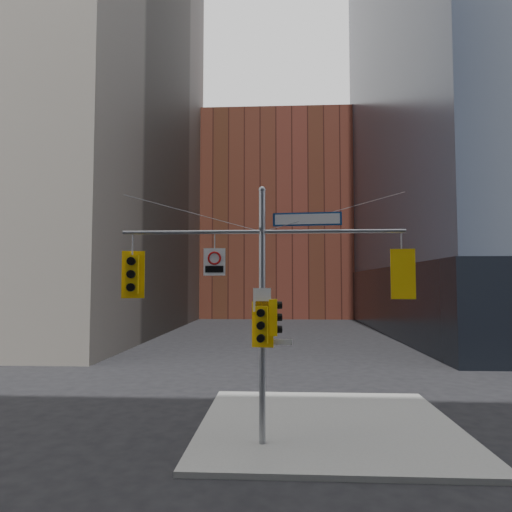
# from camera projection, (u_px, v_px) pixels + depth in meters

# --- Properties ---
(ground) EXTENTS (160.00, 160.00, 0.00)m
(ground) POSITION_uv_depth(u_px,v_px,m) (259.00, 480.00, 10.51)
(ground) COLOR black
(ground) RESTS_ON ground
(sidewalk_corner) EXTENTS (8.00, 8.00, 0.15)m
(sidewalk_corner) POSITION_uv_depth(u_px,v_px,m) (328.00, 425.00, 14.40)
(sidewalk_corner) COLOR gray
(sidewalk_corner) RESTS_ON ground
(brick_midrise) EXTENTS (26.00, 20.00, 28.00)m
(brick_midrise) POSITION_uv_depth(u_px,v_px,m) (277.00, 222.00, 69.18)
(brick_midrise) COLOR brown
(brick_midrise) RESTS_ON ground
(signal_assembly) EXTENTS (8.00, 0.80, 7.30)m
(signal_assembly) POSITION_uv_depth(u_px,v_px,m) (262.00, 288.00, 12.77)
(signal_assembly) COLOR gray
(signal_assembly) RESTS_ON ground
(traffic_light_west_arm) EXTENTS (0.65, 0.57, 1.37)m
(traffic_light_west_arm) POSITION_uv_depth(u_px,v_px,m) (132.00, 274.00, 13.00)
(traffic_light_west_arm) COLOR yellow
(traffic_light_west_arm) RESTS_ON ground
(traffic_light_east_arm) EXTENTS (0.65, 0.55, 1.37)m
(traffic_light_east_arm) POSITION_uv_depth(u_px,v_px,m) (402.00, 274.00, 12.59)
(traffic_light_east_arm) COLOR yellow
(traffic_light_east_arm) RESTS_ON ground
(traffic_light_pole_side) EXTENTS (0.43, 0.36, 1.01)m
(traffic_light_pole_side) POSITION_uv_depth(u_px,v_px,m) (274.00, 317.00, 12.72)
(traffic_light_pole_side) COLOR yellow
(traffic_light_pole_side) RESTS_ON ground
(traffic_light_pole_front) EXTENTS (0.60, 0.50, 1.26)m
(traffic_light_pole_front) POSITION_uv_depth(u_px,v_px,m) (262.00, 325.00, 12.44)
(traffic_light_pole_front) COLOR yellow
(traffic_light_pole_front) RESTS_ON ground
(street_sign_blade) EXTENTS (1.93, 0.25, 0.38)m
(street_sign_blade) POSITION_uv_depth(u_px,v_px,m) (307.00, 219.00, 12.83)
(street_sign_blade) COLOR navy
(street_sign_blade) RESTS_ON ground
(regulatory_sign_arm) EXTENTS (0.62, 0.07, 0.77)m
(regulatory_sign_arm) POSITION_uv_depth(u_px,v_px,m) (214.00, 261.00, 12.87)
(regulatory_sign_arm) COLOR silver
(regulatory_sign_arm) RESTS_ON ground
(regulatory_sign_pole) EXTENTS (0.50, 0.06, 0.65)m
(regulatory_sign_pole) POSITION_uv_depth(u_px,v_px,m) (262.00, 301.00, 12.63)
(regulatory_sign_pole) COLOR silver
(regulatory_sign_pole) RESTS_ON ground
(street_blade_ew) EXTENTS (0.76, 0.11, 0.15)m
(street_blade_ew) POSITION_uv_depth(u_px,v_px,m) (278.00, 342.00, 12.66)
(street_blade_ew) COLOR silver
(street_blade_ew) RESTS_ON ground
(street_blade_ns) EXTENTS (0.11, 0.67, 0.13)m
(street_blade_ns) POSITION_uv_depth(u_px,v_px,m) (263.00, 339.00, 13.13)
(street_blade_ns) COLOR #145926
(street_blade_ns) RESTS_ON ground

